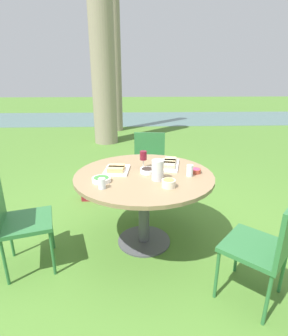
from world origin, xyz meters
TOP-DOWN VIEW (x-y plane):
  - ground_plane at (0.00, 0.00)m, footprint 40.00×40.00m
  - river_strip at (0.00, 8.46)m, footprint 40.00×3.68m
  - tree_trunk_main at (-0.63, 6.03)m, footprint 0.41×0.41m
  - tree_trunk_far at (-0.80, 4.42)m, footprint 0.59×0.59m
  - dining_table at (0.00, 0.00)m, footprint 1.34×1.34m
  - chair_near_left at (0.12, 1.21)m, footprint 0.48×0.46m
  - chair_near_right at (-1.12, -0.34)m, footprint 0.53×0.54m
  - chair_far_back at (0.85, -0.80)m, footprint 0.61×0.61m
  - water_pitcher at (0.12, -0.16)m, footprint 0.12×0.11m
  - wine_glass at (0.00, 0.17)m, footprint 0.07×0.07m
  - platter_bread_main at (0.28, 0.22)m, footprint 0.26×0.42m
  - platter_charcuterie at (-0.27, 0.07)m, footprint 0.26×0.33m
  - bowl_fries at (0.19, -0.32)m, footprint 0.12×0.12m
  - bowl_salad at (-0.39, -0.18)m, footprint 0.17×0.17m
  - bowl_olives at (0.04, 0.03)m, footprint 0.15×0.15m
  - bowl_dip_red at (0.50, 0.01)m, footprint 0.11×0.11m
  - cup_water_near at (-0.37, -0.33)m, footprint 0.06×0.06m
  - cup_water_far at (0.43, -0.07)m, footprint 0.06×0.06m
  - handbag at (-0.68, 1.03)m, footprint 0.30×0.14m

SIDE VIEW (x-z plane):
  - ground_plane at x=0.00m, z-range 0.00..0.00m
  - river_strip at x=0.00m, z-range 0.00..0.01m
  - handbag at x=-0.68m, z-range -0.06..0.31m
  - chair_near_left at x=0.12m, z-range 0.08..0.97m
  - chair_near_right at x=-1.12m, z-range 0.08..0.97m
  - chair_far_back at x=0.85m, z-range 0.08..0.97m
  - dining_table at x=0.00m, z-range 0.27..1.03m
  - bowl_dip_red at x=0.50m, z-range 0.76..0.80m
  - bowl_salad at x=-0.39m, z-range 0.76..0.80m
  - bowl_olives at x=0.04m, z-range 0.76..0.81m
  - platter_charcuterie at x=-0.27m, z-range 0.76..0.82m
  - platter_bread_main at x=0.28m, z-range 0.76..0.82m
  - bowl_fries at x=0.19m, z-range 0.77..0.83m
  - cup_water_near at x=-0.37m, z-range 0.76..0.85m
  - cup_water_far at x=0.43m, z-range 0.76..0.87m
  - water_pitcher at x=0.12m, z-range 0.76..0.95m
  - wine_glass at x=0.00m, z-range 0.80..0.98m
  - tree_trunk_far at x=-0.80m, z-range 0.00..4.70m
  - tree_trunk_main at x=-0.63m, z-range 0.00..5.16m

